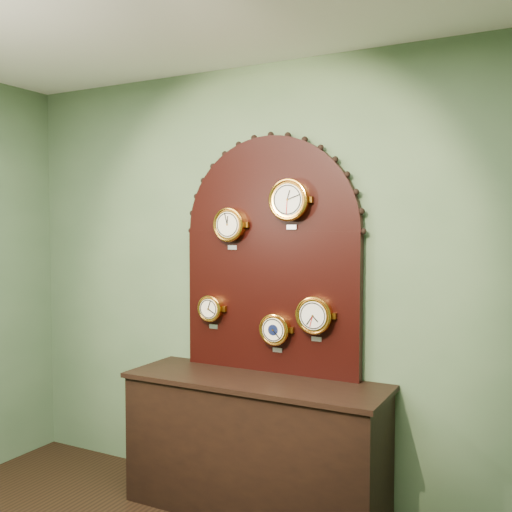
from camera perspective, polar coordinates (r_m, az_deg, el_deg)
The scene contains 8 objects.
wall_back at distance 3.77m, azimuth 1.77°, elevation -2.56°, with size 4.00×4.00×0.00m, color #506C49.
shop_counter at distance 3.77m, azimuth -0.15°, elevation -18.24°, with size 1.60×0.50×0.80m, color black.
display_board at distance 3.71m, azimuth 1.44°, elevation 0.85°, with size 1.26×0.06×1.53m.
roman_clock at distance 3.77m, azimuth -2.57°, elevation 3.06°, with size 0.22×0.08×0.27m.
arabic_clock at distance 3.58m, azimuth 3.29°, elevation 5.49°, with size 0.26×0.08×0.31m.
hygrometer at distance 3.89m, azimuth -4.42°, elevation -5.12°, with size 0.18×0.08×0.23m.
barometer at distance 3.68m, azimuth 1.90°, elevation -7.16°, with size 0.20×0.08×0.25m.
tide_clock at distance 3.55m, azimuth 5.75°, elevation -5.76°, with size 0.23×0.08×0.28m.
Camera 1 is at (1.64, -0.88, 1.77)m, focal length 40.96 mm.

